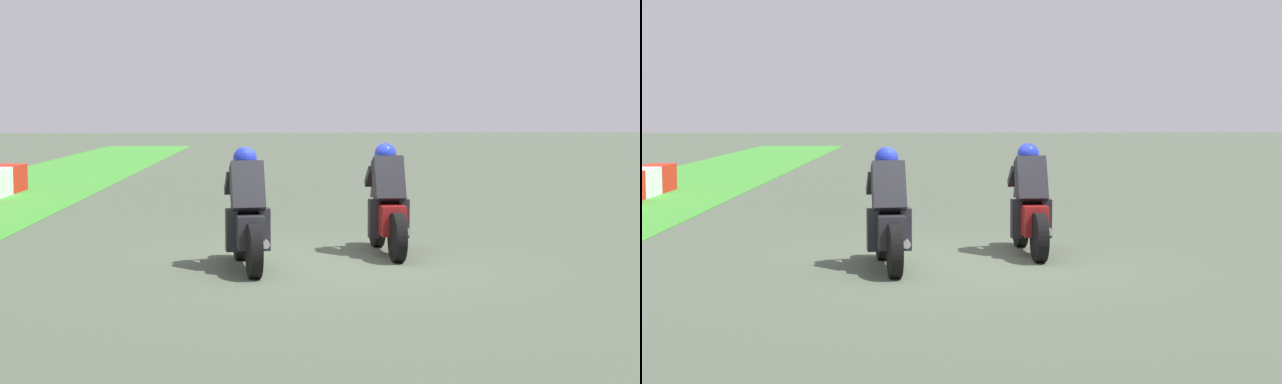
% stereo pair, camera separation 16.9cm
% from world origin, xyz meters
% --- Properties ---
extents(ground_plane, '(120.00, 120.00, 0.00)m').
position_xyz_m(ground_plane, '(0.00, 0.00, 0.00)').
color(ground_plane, '#4A5543').
extents(rider_lane_a, '(2.04, 0.55, 1.51)m').
position_xyz_m(rider_lane_a, '(0.64, -0.92, 0.62)').
color(rider_lane_a, black).
rests_on(rider_lane_a, ground_plane).
extents(rider_lane_b, '(2.04, 0.60, 1.51)m').
position_xyz_m(rider_lane_b, '(-0.44, 0.95, 0.62)').
color(rider_lane_b, black).
rests_on(rider_lane_b, ground_plane).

